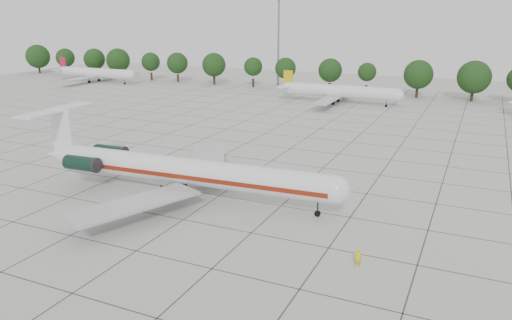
# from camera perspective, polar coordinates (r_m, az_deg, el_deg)

# --- Properties ---
(ground) EXTENTS (260.00, 260.00, 0.00)m
(ground) POSITION_cam_1_polar(r_m,az_deg,el_deg) (60.31, -4.20, -4.09)
(ground) COLOR beige
(ground) RESTS_ON ground
(apron_joints) EXTENTS (170.00, 170.00, 0.02)m
(apron_joints) POSITION_cam_1_polar(r_m,az_deg,el_deg) (73.09, 1.45, -0.34)
(apron_joints) COLOR #383838
(apron_joints) RESTS_ON ground
(main_airliner) EXTENTS (40.24, 31.57, 9.43)m
(main_airliner) POSITION_cam_1_polar(r_m,az_deg,el_deg) (59.79, -9.12, -1.07)
(main_airliner) COLOR silver
(main_airliner) RESTS_ON ground
(ground_crew) EXTENTS (0.72, 0.53, 1.80)m
(ground_crew) POSITION_cam_1_polar(r_m,az_deg,el_deg) (44.58, 11.55, -10.87)
(ground_crew) COLOR yellow
(ground_crew) RESTS_ON ground
(bg_airliner_a) EXTENTS (28.24, 27.20, 7.40)m
(bg_airliner_a) POSITION_cam_1_polar(r_m,az_deg,el_deg) (167.72, -17.89, 9.44)
(bg_airliner_a) COLOR silver
(bg_airliner_a) RESTS_ON ground
(bg_airliner_c) EXTENTS (28.24, 27.20, 7.40)m
(bg_airliner_c) POSITION_cam_1_polar(r_m,az_deg,el_deg) (123.08, 9.49, 7.72)
(bg_airliner_c) COLOR silver
(bg_airliner_c) RESTS_ON ground
(tree_line) EXTENTS (249.86, 8.44, 10.22)m
(tree_line) POSITION_cam_1_polar(r_m,az_deg,el_deg) (140.76, 8.47, 10.10)
(tree_line) COLOR #332114
(tree_line) RESTS_ON ground
(floodlight_mast) EXTENTS (1.60, 1.60, 25.45)m
(floodlight_mast) POSITION_cam_1_polar(r_m,az_deg,el_deg) (152.75, 2.59, 13.87)
(floodlight_mast) COLOR slate
(floodlight_mast) RESTS_ON ground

